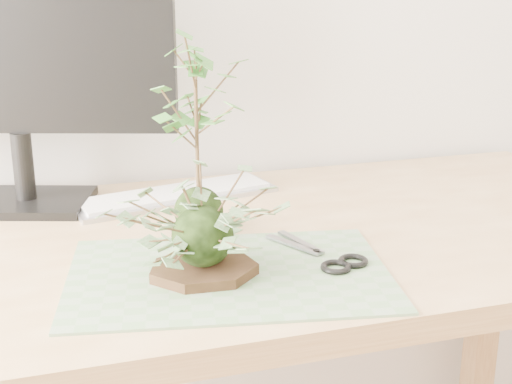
# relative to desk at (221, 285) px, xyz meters

# --- Properties ---
(desk) EXTENTS (1.60, 0.70, 0.74)m
(desk) POSITION_rel_desk_xyz_m (0.00, 0.00, 0.00)
(desk) COLOR tan
(desk) RESTS_ON ground_plane
(cutting_mat) EXTENTS (0.50, 0.38, 0.00)m
(cutting_mat) POSITION_rel_desk_xyz_m (-0.03, -0.16, 0.09)
(cutting_mat) COLOR #618859
(cutting_mat) RESTS_ON desk
(stone_dish) EXTENTS (0.17, 0.17, 0.01)m
(stone_dish) POSITION_rel_desk_xyz_m (-0.06, -0.15, 0.10)
(stone_dish) COLOR black
(stone_dish) RESTS_ON cutting_mat
(ivy_kokedama) EXTENTS (0.26, 0.26, 0.18)m
(ivy_kokedama) POSITION_rel_desk_xyz_m (-0.06, -0.15, 0.19)
(ivy_kokedama) COLOR black
(ivy_kokedama) RESTS_ON stone_dish
(maple_kokedama) EXTENTS (0.20, 0.20, 0.34)m
(maple_kokedama) POSITION_rel_desk_xyz_m (-0.03, 0.02, 0.32)
(maple_kokedama) COLOR black
(maple_kokedama) RESTS_ON desk
(keyboard) EXTENTS (0.41, 0.20, 0.02)m
(keyboard) POSITION_rel_desk_xyz_m (-0.03, 0.22, 0.10)
(keyboard) COLOR #ABAAB5
(keyboard) RESTS_ON desk
(monitor) EXTENTS (0.55, 0.23, 0.50)m
(monitor) POSITION_rel_desk_xyz_m (-0.30, 0.26, 0.38)
(monitor) COLOR black
(monitor) RESTS_ON desk
(scissors) EXTENTS (0.09, 0.19, 0.01)m
(scissors) POSITION_rel_desk_xyz_m (0.12, -0.16, 0.10)
(scissors) COLOR gray
(scissors) RESTS_ON cutting_mat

